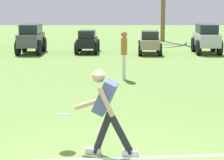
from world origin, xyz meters
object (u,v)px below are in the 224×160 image
at_px(frisbee_thrower, 106,108).
at_px(teammate_near_sideline, 124,51).
at_px(parked_car_slot_a, 31,38).
at_px(parked_car_slot_d, 206,38).
at_px(frisbee_in_flight, 63,114).
at_px(parked_car_slot_c, 150,42).
at_px(parked_car_slot_b, 87,41).

height_order(frisbee_thrower, teammate_near_sideline, teammate_near_sideline).
xyz_separation_m(parked_car_slot_a, parked_car_slot_d, (8.47, 0.11, 0.00)).
height_order(frisbee_in_flight, parked_car_slot_d, parked_car_slot_d).
xyz_separation_m(teammate_near_sideline, parked_car_slot_a, (-4.35, 7.13, -0.20)).
height_order(frisbee_thrower, frisbee_in_flight, frisbee_thrower).
height_order(parked_car_slot_c, parked_car_slot_d, parked_car_slot_d).
bearing_deg(parked_car_slot_b, frisbee_in_flight, -88.02).
distance_m(frisbee_in_flight, parked_car_slot_c, 13.83).
distance_m(frisbee_thrower, parked_car_slot_b, 14.51).
relative_size(teammate_near_sideline, parked_car_slot_b, 0.70).
height_order(teammate_near_sideline, parked_car_slot_b, teammate_near_sideline).
distance_m(teammate_near_sideline, parked_car_slot_a, 8.36).
relative_size(parked_car_slot_a, parked_car_slot_b, 1.06).
distance_m(parked_car_slot_b, parked_car_slot_c, 3.06).
bearing_deg(parked_car_slot_b, frisbee_thrower, -85.12).
bearing_deg(frisbee_thrower, frisbee_in_flight, 155.70).
bearing_deg(frisbee_thrower, parked_car_slot_d, 72.34).
xyz_separation_m(parked_car_slot_b, parked_car_slot_d, (5.77, -0.21, 0.18)).
height_order(frisbee_in_flight, teammate_near_sideline, teammate_near_sideline).
relative_size(teammate_near_sideline, parked_car_slot_d, 0.66).
height_order(parked_car_slot_a, parked_car_slot_b, parked_car_slot_a).
bearing_deg(frisbee_in_flight, parked_car_slot_a, 103.00).
relative_size(frisbee_thrower, teammate_near_sideline, 0.91).
height_order(frisbee_in_flight, parked_car_slot_c, parked_car_slot_c).
bearing_deg(frisbee_in_flight, parked_car_slot_d, 69.20).
bearing_deg(parked_car_slot_b, parked_car_slot_c, -9.82).
bearing_deg(parked_car_slot_d, teammate_near_sideline, -119.60).
bearing_deg(frisbee_in_flight, parked_car_slot_b, 91.98).
distance_m(frisbee_in_flight, parked_car_slot_d, 14.88).
xyz_separation_m(parked_car_slot_b, parked_car_slot_c, (3.01, -0.52, 0.00)).
bearing_deg(parked_car_slot_c, frisbee_thrower, -97.27).
height_order(frisbee_in_flight, parked_car_slot_b, parked_car_slot_b).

